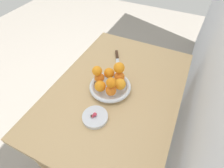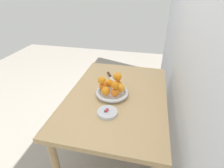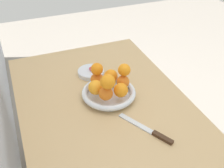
{
  "view_description": "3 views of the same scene",
  "coord_description": "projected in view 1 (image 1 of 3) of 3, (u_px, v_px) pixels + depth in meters",
  "views": [
    {
      "loc": [
        0.66,
        0.28,
        1.55
      ],
      "look_at": [
        0.04,
        -0.01,
        0.81
      ],
      "focal_mm": 28.0,
      "sensor_mm": 36.0,
      "label": 1
    },
    {
      "loc": [
        1.13,
        0.21,
        1.51
      ],
      "look_at": [
        0.03,
        -0.04,
        0.84
      ],
      "focal_mm": 28.0,
      "sensor_mm": 36.0,
      "label": 2
    },
    {
      "loc": [
        -0.95,
        0.33,
        1.56
      ],
      "look_at": [
        0.04,
        -0.06,
        0.8
      ],
      "focal_mm": 45.0,
      "sensor_mm": 36.0,
      "label": 3
    }
  ],
  "objects": [
    {
      "name": "ground_plane",
      "position": [
        115.0,
        141.0,
        1.62
      ],
      "size": [
        6.0,
        6.0,
        0.0
      ],
      "primitive_type": "plane",
      "color": "gray"
    },
    {
      "name": "dining_table",
      "position": [
        117.0,
        97.0,
        1.15
      ],
      "size": [
        1.1,
        0.76,
        0.74
      ],
      "color": "tan",
      "rests_on": "ground_plane"
    },
    {
      "name": "fruit_bowl",
      "position": [
        110.0,
        87.0,
        1.06
      ],
      "size": [
        0.25,
        0.25,
        0.04
      ],
      "color": "silver",
      "rests_on": "dining_table"
    },
    {
      "name": "candy_dish",
      "position": [
        95.0,
        117.0,
        0.93
      ],
      "size": [
        0.14,
        0.14,
        0.02
      ],
      "primitive_type": "cylinder",
      "color": "silver",
      "rests_on": "dining_table"
    },
    {
      "name": "orange_0",
      "position": [
        119.0,
        77.0,
        1.05
      ],
      "size": [
        0.06,
        0.06,
        0.06
      ],
      "primitive_type": "sphere",
      "color": "orange",
      "rests_on": "fruit_bowl"
    },
    {
      "name": "orange_1",
      "position": [
        109.0,
        73.0,
        1.07
      ],
      "size": [
        0.07,
        0.07,
        0.07
      ],
      "primitive_type": "sphere",
      "color": "orange",
      "rests_on": "fruit_bowl"
    },
    {
      "name": "orange_2",
      "position": [
        99.0,
        78.0,
        1.05
      ],
      "size": [
        0.06,
        0.06,
        0.06
      ],
      "primitive_type": "sphere",
      "color": "orange",
      "rests_on": "fruit_bowl"
    },
    {
      "name": "orange_3",
      "position": [
        100.0,
        86.0,
        1.0
      ],
      "size": [
        0.07,
        0.07,
        0.07
      ],
      "primitive_type": "sphere",
      "color": "orange",
      "rests_on": "fruit_bowl"
    },
    {
      "name": "orange_4",
      "position": [
        111.0,
        91.0,
        0.98
      ],
      "size": [
        0.06,
        0.06,
        0.06
      ],
      "primitive_type": "sphere",
      "color": "orange",
      "rests_on": "fruit_bowl"
    },
    {
      "name": "orange_5",
      "position": [
        120.0,
        84.0,
        1.01
      ],
      "size": [
        0.07,
        0.07,
        0.07
      ],
      "primitive_type": "sphere",
      "color": "orange",
      "rests_on": "fruit_bowl"
    },
    {
      "name": "orange_6",
      "position": [
        119.0,
        68.0,
        1.01
      ],
      "size": [
        0.07,
        0.07,
        0.07
      ],
      "primitive_type": "sphere",
      "color": "orange",
      "rests_on": "orange_0"
    },
    {
      "name": "orange_7",
      "position": [
        111.0,
        82.0,
        0.94
      ],
      "size": [
        0.06,
        0.06,
        0.06
      ],
      "primitive_type": "sphere",
      "color": "orange",
      "rests_on": "orange_4"
    },
    {
      "name": "orange_8",
      "position": [
        97.0,
        71.0,
        1.0
      ],
      "size": [
        0.06,
        0.06,
        0.06
      ],
      "primitive_type": "sphere",
      "color": "orange",
      "rests_on": "orange_2"
    },
    {
      "name": "candy_ball_0",
      "position": [
        92.0,
        116.0,
        0.91
      ],
      "size": [
        0.01,
        0.01,
        0.01
      ],
      "primitive_type": "sphere",
      "color": "#472819",
      "rests_on": "candy_dish"
    },
    {
      "name": "candy_ball_1",
      "position": [
        95.0,
        114.0,
        0.92
      ],
      "size": [
        0.02,
        0.02,
        0.02
      ],
      "primitive_type": "sphere",
      "color": "#C6384C",
      "rests_on": "candy_dish"
    },
    {
      "name": "candy_ball_2",
      "position": [
        93.0,
        116.0,
        0.91
      ],
      "size": [
        0.01,
        0.01,
        0.01
      ],
      "primitive_type": "sphere",
      "color": "#C6384C",
      "rests_on": "candy_dish"
    },
    {
      "name": "candy_ball_3",
      "position": [
        94.0,
        115.0,
        0.92
      ],
      "size": [
        0.02,
        0.02,
        0.02
      ],
      "primitive_type": "sphere",
      "color": "#C6384C",
      "rests_on": "candy_dish"
    },
    {
      "name": "knife",
      "position": [
        117.0,
        60.0,
        1.27
      ],
      "size": [
        0.24,
        0.14,
        0.01
      ],
      "color": "#3F2819",
      "rests_on": "dining_table"
    }
  ]
}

